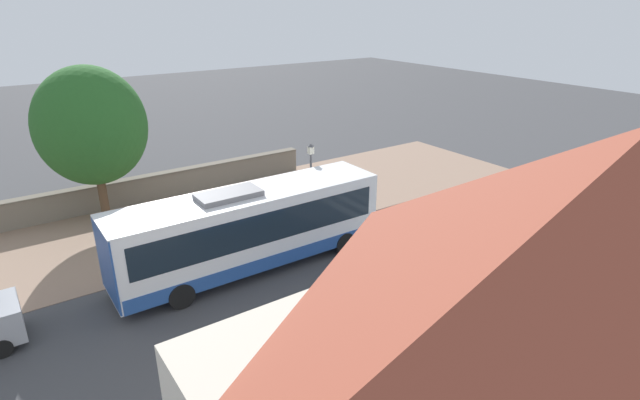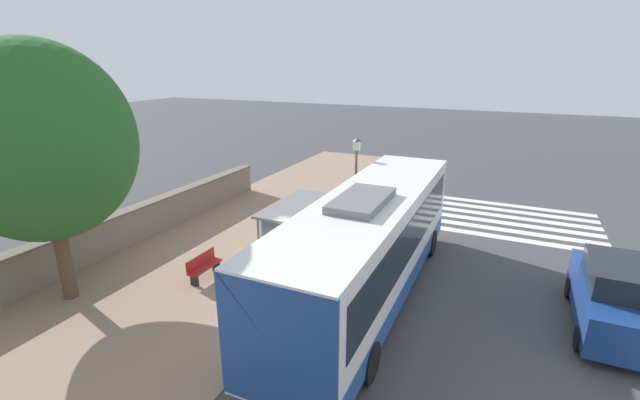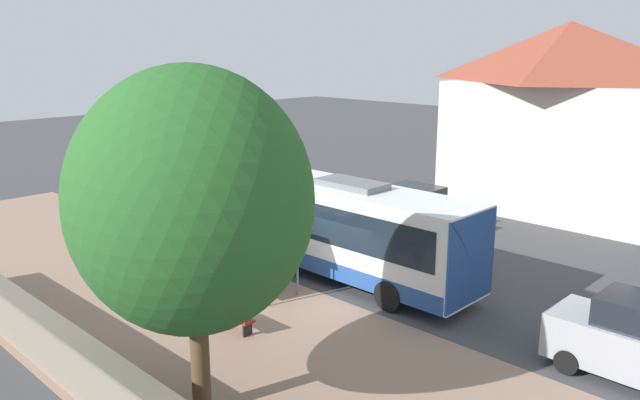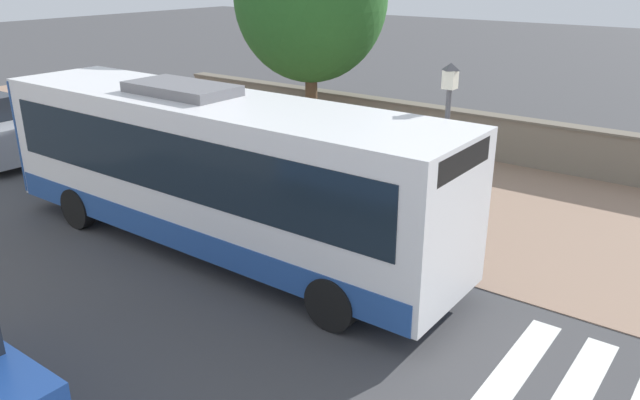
{
  "view_description": "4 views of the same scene",
  "coord_description": "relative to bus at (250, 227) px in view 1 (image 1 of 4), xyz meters",
  "views": [
    {
      "loc": [
        18.76,
        -6.74,
        10.63
      ],
      "look_at": [
        1.4,
        5.24,
        2.15
      ],
      "focal_mm": 28.0,
      "sensor_mm": 36.0,
      "label": 1
    },
    {
      "loc": [
        5.34,
        -10.06,
        7.2
      ],
      "look_at": [
        -0.6,
        2.89,
        2.56
      ],
      "focal_mm": 24.0,
      "sensor_mm": 36.0,
      "label": 2
    },
    {
      "loc": [
        -14.2,
        -13.3,
        8.2
      ],
      "look_at": [
        1.85,
        2.34,
        2.63
      ],
      "focal_mm": 35.0,
      "sensor_mm": 36.0,
      "label": 3
    },
    {
      "loc": [
        10.65,
        11.05,
        6.03
      ],
      "look_at": [
        0.53,
        3.52,
        1.24
      ],
      "focal_mm": 35.0,
      "sensor_mm": 36.0,
      "label": 4
    }
  ],
  "objects": [
    {
      "name": "ground_plane",
      "position": [
        -1.7,
        -1.51,
        -1.88
      ],
      "size": [
        120.0,
        120.0,
        0.0
      ],
      "primitive_type": "plane",
      "color": "#424244",
      "rests_on": "ground"
    },
    {
      "name": "sidewalk_plaza",
      "position": [
        -6.2,
        -1.51,
        -1.87
      ],
      "size": [
        9.0,
        44.0,
        0.02
      ],
      "color": "#937560",
      "rests_on": "ground"
    },
    {
      "name": "crosswalk_stripes",
      "position": [
        3.3,
        9.43,
        -1.87
      ],
      "size": [
        9.0,
        5.25,
        0.01
      ],
      "color": "silver",
      "rests_on": "ground"
    },
    {
      "name": "stone_wall",
      "position": [
        -10.25,
        -1.51,
        -1.13
      ],
      "size": [
        0.6,
        20.0,
        1.48
      ],
      "color": "slate",
      "rests_on": "ground"
    },
    {
      "name": "bus",
      "position": [
        0.0,
        0.0,
        0.0
      ],
      "size": [
        2.7,
        11.46,
        3.63
      ],
      "color": "white",
      "rests_on": "ground"
    },
    {
      "name": "bus_shelter",
      "position": [
        -3.15,
        0.98,
        0.12
      ],
      "size": [
        1.57,
        3.41,
        2.42
      ],
      "color": "slate",
      "rests_on": "ground"
    },
    {
      "name": "pedestrian",
      "position": [
        -1.6,
        5.07,
        -0.88
      ],
      "size": [
        0.34,
        0.23,
        1.7
      ],
      "color": "#2D3347",
      "rests_on": "ground"
    },
    {
      "name": "bench",
      "position": [
        -5.55,
        -1.16,
        -1.41
      ],
      "size": [
        0.4,
        1.44,
        0.88
      ],
      "color": "maroon",
      "rests_on": "ground"
    },
    {
      "name": "street_lamp_near",
      "position": [
        -2.08,
        4.42,
        0.66
      ],
      "size": [
        0.28,
        0.28,
        4.28
      ],
      "color": "#4C4C51",
      "rests_on": "ground"
    },
    {
      "name": "shade_tree",
      "position": [
        -8.63,
        -3.93,
        3.1
      ],
      "size": [
        5.23,
        5.23,
        7.87
      ],
      "color": "brown",
      "rests_on": "ground"
    },
    {
      "name": "parked_car_far_lane",
      "position": [
        6.71,
        1.24,
        -0.88
      ],
      "size": [
        1.92,
        4.42,
        2.06
      ],
      "color": "navy",
      "rests_on": "ground"
    }
  ]
}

